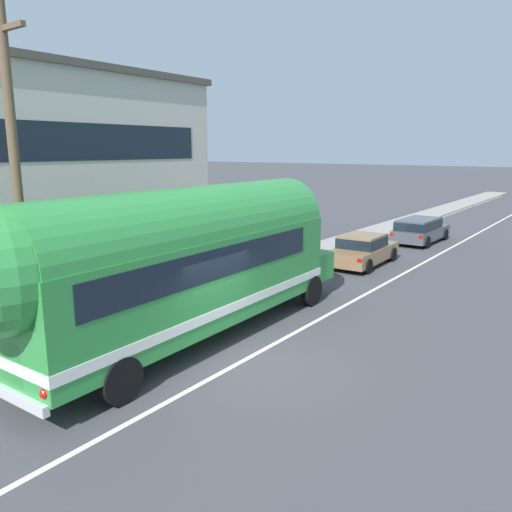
% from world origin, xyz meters
% --- Properties ---
extents(ground_plane, '(300.00, 300.00, 0.00)m').
position_xyz_m(ground_plane, '(0.00, 0.00, 0.00)').
color(ground_plane, '#424247').
extents(lane_markings, '(4.11, 80.00, 0.01)m').
position_xyz_m(lane_markings, '(-1.84, 12.00, 0.00)').
color(lane_markings, silver).
rests_on(lane_markings, ground).
extents(sidewalk_slab, '(2.19, 90.00, 0.15)m').
position_xyz_m(sidewalk_slab, '(-5.08, 10.00, 0.07)').
color(sidewalk_slab, gray).
rests_on(sidewalk_slab, ground).
extents(utility_pole, '(1.80, 0.24, 8.50)m').
position_xyz_m(utility_pole, '(-4.66, -2.68, 4.42)').
color(utility_pole, brown).
rests_on(utility_pole, ground).
extents(painted_bus, '(2.84, 12.56, 4.12)m').
position_xyz_m(painted_bus, '(-1.96, -0.05, 2.30)').
color(painted_bus, '#2D8C3D').
rests_on(painted_bus, ground).
extents(car_lead, '(2.01, 4.43, 1.37)m').
position_xyz_m(car_lead, '(-2.09, 11.44, 0.73)').
color(car_lead, olive).
rests_on(car_lead, ground).
extents(car_second, '(1.96, 4.51, 1.37)m').
position_xyz_m(car_second, '(-1.83, 18.28, 0.78)').
color(car_second, '#474C51').
rests_on(car_second, ground).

